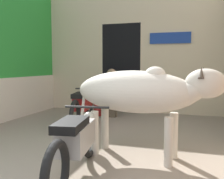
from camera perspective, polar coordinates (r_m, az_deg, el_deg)
The scene contains 6 objects.
wall_back_with_doorway at distance 7.33m, azimuth 3.95°, elevation 7.42°, with size 4.80×0.93×3.48m.
cow at distance 3.52m, azimuth 6.31°, elevation -0.67°, with size 2.03×0.80×1.25m.
motorcycle_near at distance 3.00m, azimuth -7.75°, elevation -11.03°, with size 0.58×1.89×0.73m.
motorcycle_far at distance 5.64m, azimuth -6.37°, elevation -3.32°, with size 0.60×1.89×0.73m.
shopkeeper_seated at distance 6.46m, azimuth -0.20°, elevation -0.40°, with size 0.46×0.34×1.17m.
plastic_stool at distance 6.57m, azimuth -3.18°, elevation -3.69°, with size 0.29×0.29×0.43m.
Camera 1 is at (1.60, -1.74, 1.25)m, focal length 42.00 mm.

